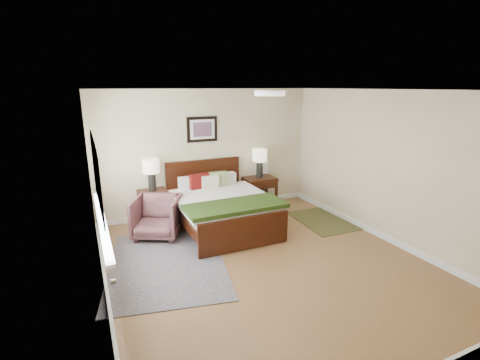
{
  "coord_description": "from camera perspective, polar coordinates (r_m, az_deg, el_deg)",
  "views": [
    {
      "loc": [
        -2.31,
        -4.1,
        2.55
      ],
      "look_at": [
        -0.01,
        0.92,
        1.05
      ],
      "focal_mm": 26.0,
      "sensor_mm": 36.0,
      "label": 1
    }
  ],
  "objects": [
    {
      "name": "ceil_fixture",
      "position": [
        4.7,
        4.91,
        14.11
      ],
      "size": [
        0.44,
        0.44,
        0.08
      ],
      "color": "white",
      "rests_on": "ceiling"
    },
    {
      "name": "rug_persian",
      "position": [
        5.42,
        -11.84,
        -13.17
      ],
      "size": [
        2.08,
        2.61,
        0.01
      ],
      "primitive_type": "cube",
      "rotation": [
        0.0,
        0.0,
        -0.2
      ],
      "color": "#0D1643",
      "rests_on": "ground"
    },
    {
      "name": "back_wall",
      "position": [
        7.11,
        -5.27,
        4.59
      ],
      "size": [
        4.5,
        0.04,
        2.5
      ],
      "primitive_type": "cube",
      "color": "beige",
      "rests_on": "ground"
    },
    {
      "name": "nightstand_right",
      "position": [
        7.51,
        3.23,
        -1.54
      ],
      "size": [
        0.66,
        0.49,
        0.65
      ],
      "color": "#371608",
      "rests_on": "ground"
    },
    {
      "name": "lamp_left",
      "position": [
        6.63,
        -14.37,
        1.72
      ],
      "size": [
        0.31,
        0.31,
        0.61
      ],
      "color": "black",
      "rests_on": "nightstand_left"
    },
    {
      "name": "nightstand_left",
      "position": [
        6.76,
        -14.03,
        -2.81
      ],
      "size": [
        0.54,
        0.48,
        0.64
      ],
      "color": "#371608",
      "rests_on": "ground"
    },
    {
      "name": "door",
      "position": [
        2.78,
        -20.12,
        -18.03
      ],
      "size": [
        0.06,
        1.0,
        2.18
      ],
      "color": "silver",
      "rests_on": "ground"
    },
    {
      "name": "right_wall",
      "position": [
        6.26,
        22.9,
        2.01
      ],
      "size": [
        0.04,
        5.0,
        2.5
      ],
      "primitive_type": "cube",
      "color": "beige",
      "rests_on": "ground"
    },
    {
      "name": "bed",
      "position": [
        6.35,
        -3.13,
        -3.62
      ],
      "size": [
        1.68,
        2.02,
        1.09
      ],
      "color": "#371608",
      "rests_on": "ground"
    },
    {
      "name": "rug_navy",
      "position": [
        7.02,
        13.34,
        -6.48
      ],
      "size": [
        0.96,
        1.37,
        0.01
      ],
      "primitive_type": "cube",
      "rotation": [
        0.0,
        0.0,
        -0.06
      ],
      "color": "black",
      "rests_on": "ground"
    },
    {
      "name": "left_wall",
      "position": [
        4.3,
        -22.69,
        -3.63
      ],
      "size": [
        0.04,
        5.0,
        2.5
      ],
      "primitive_type": "cube",
      "color": "beige",
      "rests_on": "ground"
    },
    {
      "name": "lamp_right",
      "position": [
        7.36,
        3.26,
        3.58
      ],
      "size": [
        0.31,
        0.31,
        0.61
      ],
      "color": "black",
      "rests_on": "nightstand_right"
    },
    {
      "name": "ceiling",
      "position": [
        4.7,
        4.92,
        14.53
      ],
      "size": [
        4.5,
        5.0,
        0.02
      ],
      "primitive_type": "cube",
      "color": "white",
      "rests_on": "back_wall"
    },
    {
      "name": "floor",
      "position": [
        5.35,
        4.3,
        -13.32
      ],
      "size": [
        5.0,
        5.0,
        0.0
      ],
      "primitive_type": "plane",
      "color": "brown",
      "rests_on": "ground"
    },
    {
      "name": "armchair",
      "position": [
        6.21,
        -13.44,
        -5.93
      ],
      "size": [
        1.03,
        1.04,
        0.71
      ],
      "primitive_type": "imported",
      "rotation": [
        0.0,
        0.0,
        -0.48
      ],
      "color": "brown",
      "rests_on": "ground"
    },
    {
      "name": "window",
      "position": [
        4.94,
        -22.59,
        0.26
      ],
      "size": [
        0.11,
        2.72,
        1.32
      ],
      "color": "silver",
      "rests_on": "left_wall"
    },
    {
      "name": "front_wall",
      "position": [
        3.09,
        28.21,
        -11.6
      ],
      "size": [
        4.5,
        0.04,
        2.5
      ],
      "primitive_type": "cube",
      "color": "beige",
      "rests_on": "ground"
    },
    {
      "name": "wall_art",
      "position": [
        6.97,
        -6.22,
        8.27
      ],
      "size": [
        0.62,
        0.05,
        0.5
      ],
      "color": "black",
      "rests_on": "back_wall"
    }
  ]
}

